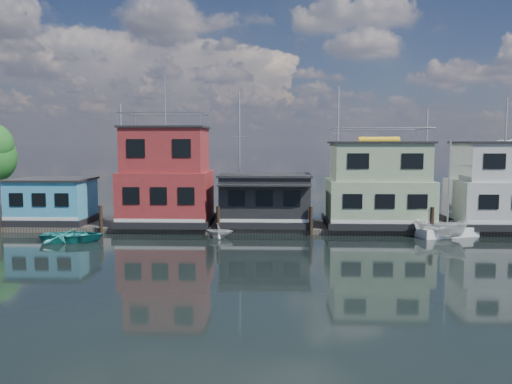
{
  "coord_description": "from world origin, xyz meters",
  "views": [
    {
      "loc": [
        0.35,
        -27.95,
        6.98
      ],
      "look_at": [
        -1.24,
        12.0,
        3.0
      ],
      "focal_mm": 35.0,
      "sensor_mm": 36.0,
      "label": 1
    }
  ],
  "objects_px": {
    "houseboat_dark": "(265,199)",
    "motorboat": "(441,229)",
    "houseboat_white": "(505,186)",
    "day_sailer": "(447,231)",
    "houseboat_green": "(378,186)",
    "dinghy_teal": "(73,235)",
    "dinghy_white": "(219,230)",
    "houseboat_red": "(166,178)",
    "houseboat_blue": "(52,201)"
  },
  "relations": [
    {
      "from": "houseboat_blue",
      "to": "dinghy_teal",
      "type": "distance_m",
      "value": 7.29
    },
    {
      "from": "dinghy_white",
      "to": "day_sailer",
      "type": "bearing_deg",
      "value": -83.18
    },
    {
      "from": "houseboat_dark",
      "to": "motorboat",
      "type": "distance_m",
      "value": 13.47
    },
    {
      "from": "dinghy_teal",
      "to": "dinghy_white",
      "type": "bearing_deg",
      "value": -82.66
    },
    {
      "from": "motorboat",
      "to": "houseboat_green",
      "type": "bearing_deg",
      "value": 66.35
    },
    {
      "from": "houseboat_red",
      "to": "houseboat_white",
      "type": "bearing_deg",
      "value": 0.0
    },
    {
      "from": "dinghy_white",
      "to": "houseboat_red",
      "type": "bearing_deg",
      "value": 53.54
    },
    {
      "from": "houseboat_dark",
      "to": "dinghy_white",
      "type": "height_order",
      "value": "houseboat_dark"
    },
    {
      "from": "houseboat_dark",
      "to": "houseboat_green",
      "type": "distance_m",
      "value": 9.07
    },
    {
      "from": "houseboat_blue",
      "to": "motorboat",
      "type": "xyz_separation_m",
      "value": [
        30.37,
        -3.61,
        -1.48
      ]
    },
    {
      "from": "houseboat_red",
      "to": "day_sailer",
      "type": "bearing_deg",
      "value": -7.38
    },
    {
      "from": "houseboat_green",
      "to": "houseboat_blue",
      "type": "bearing_deg",
      "value": -180.0
    },
    {
      "from": "houseboat_white",
      "to": "day_sailer",
      "type": "distance_m",
      "value": 6.82
    },
    {
      "from": "houseboat_blue",
      "to": "motorboat",
      "type": "distance_m",
      "value": 30.62
    },
    {
      "from": "houseboat_blue",
      "to": "dinghy_teal",
      "type": "height_order",
      "value": "houseboat_blue"
    },
    {
      "from": "houseboat_white",
      "to": "dinghy_teal",
      "type": "relative_size",
      "value": 1.93
    },
    {
      "from": "houseboat_blue",
      "to": "motorboat",
      "type": "bearing_deg",
      "value": -6.77
    },
    {
      "from": "houseboat_dark",
      "to": "houseboat_red",
      "type": "bearing_deg",
      "value": 179.86
    },
    {
      "from": "houseboat_blue",
      "to": "day_sailer",
      "type": "bearing_deg",
      "value": -5.14
    },
    {
      "from": "houseboat_red",
      "to": "houseboat_dark",
      "type": "distance_m",
      "value": 8.18
    },
    {
      "from": "houseboat_green",
      "to": "day_sailer",
      "type": "xyz_separation_m",
      "value": [
        4.62,
        -2.8,
        -3.13
      ]
    },
    {
      "from": "motorboat",
      "to": "houseboat_blue",
      "type": "bearing_deg",
      "value": 102.57
    },
    {
      "from": "houseboat_white",
      "to": "day_sailer",
      "type": "bearing_deg",
      "value": -152.5
    },
    {
      "from": "day_sailer",
      "to": "dinghy_white",
      "type": "height_order",
      "value": "day_sailer"
    },
    {
      "from": "dinghy_teal",
      "to": "houseboat_blue",
      "type": "bearing_deg",
      "value": 31.42
    },
    {
      "from": "houseboat_red",
      "to": "dinghy_teal",
      "type": "height_order",
      "value": "houseboat_red"
    },
    {
      "from": "houseboat_green",
      "to": "dinghy_white",
      "type": "height_order",
      "value": "houseboat_green"
    },
    {
      "from": "dinghy_teal",
      "to": "houseboat_red",
      "type": "bearing_deg",
      "value": -46.59
    },
    {
      "from": "dinghy_teal",
      "to": "houseboat_white",
      "type": "bearing_deg",
      "value": -83.22
    },
    {
      "from": "dinghy_teal",
      "to": "motorboat",
      "type": "distance_m",
      "value": 26.43
    },
    {
      "from": "houseboat_dark",
      "to": "dinghy_white",
      "type": "xyz_separation_m",
      "value": [
        -3.3,
        -3.87,
        -1.88
      ]
    },
    {
      "from": "dinghy_white",
      "to": "motorboat",
      "type": "xyz_separation_m",
      "value": [
        16.16,
        0.28,
        0.18
      ]
    },
    {
      "from": "houseboat_red",
      "to": "day_sailer",
      "type": "distance_m",
      "value": 22.11
    },
    {
      "from": "houseboat_blue",
      "to": "dinghy_white",
      "type": "height_order",
      "value": "houseboat_blue"
    },
    {
      "from": "motorboat",
      "to": "dinghy_teal",
      "type": "bearing_deg",
      "value": 114.13
    },
    {
      "from": "houseboat_dark",
      "to": "dinghy_teal",
      "type": "height_order",
      "value": "houseboat_dark"
    },
    {
      "from": "houseboat_green",
      "to": "houseboat_white",
      "type": "height_order",
      "value": "houseboat_green"
    },
    {
      "from": "motorboat",
      "to": "day_sailer",
      "type": "bearing_deg",
      "value": -23.59
    },
    {
      "from": "houseboat_white",
      "to": "day_sailer",
      "type": "relative_size",
      "value": 1.17
    },
    {
      "from": "houseboat_blue",
      "to": "dinghy_white",
      "type": "distance_m",
      "value": 14.82
    },
    {
      "from": "dinghy_teal",
      "to": "houseboat_green",
      "type": "bearing_deg",
      "value": -78.86
    },
    {
      "from": "houseboat_green",
      "to": "day_sailer",
      "type": "height_order",
      "value": "houseboat_green"
    },
    {
      "from": "dinghy_teal",
      "to": "motorboat",
      "type": "relative_size",
      "value": 1.16
    },
    {
      "from": "houseboat_red",
      "to": "motorboat",
      "type": "relative_size",
      "value": 3.17
    },
    {
      "from": "houseboat_green",
      "to": "day_sailer",
      "type": "relative_size",
      "value": 1.17
    },
    {
      "from": "motorboat",
      "to": "dinghy_white",
      "type": "bearing_deg",
      "value": 110.35
    },
    {
      "from": "houseboat_white",
      "to": "houseboat_red",
      "type": "bearing_deg",
      "value": -180.0
    },
    {
      "from": "dinghy_teal",
      "to": "dinghy_white",
      "type": "relative_size",
      "value": 2.12
    },
    {
      "from": "day_sailer",
      "to": "dinghy_white",
      "type": "relative_size",
      "value": 3.49
    },
    {
      "from": "day_sailer",
      "to": "motorboat",
      "type": "height_order",
      "value": "day_sailer"
    }
  ]
}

